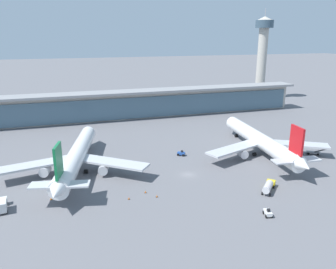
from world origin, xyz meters
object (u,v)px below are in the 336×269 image
object	(u,v)px
safety_cone_delta	(146,192)
airliner_centre_stand	(261,141)
airliner_left_stand	(76,157)
service_truck_at_far_stand_blue	(181,153)
safety_cone_alpha	(157,196)
service_truck_near_nose_yellow	(269,186)
service_truck_under_wing_white	(268,213)
service_truck_on_taxiway_white	(2,204)
control_tower	(262,51)
safety_cone_charlie	(51,199)
service_truck_mid_apron_grey	(314,152)
safety_cone_bravo	(129,198)

from	to	relation	value
safety_cone_delta	airliner_centre_stand	bearing A→B (deg)	20.35
airliner_left_stand	service_truck_at_far_stand_blue	xyz separation A→B (m)	(38.18, 3.87, -4.39)
airliner_centre_stand	service_truck_at_far_stand_blue	distance (m)	30.45
safety_cone_alpha	airliner_centre_stand	bearing A→B (deg)	24.87
service_truck_near_nose_yellow	service_truck_at_far_stand_blue	xyz separation A→B (m)	(-13.56, 36.08, -0.83)
service_truck_under_wing_white	service_truck_on_taxiway_white	bearing A→B (deg)	159.65
service_truck_near_nose_yellow	safety_cone_delta	size ratio (longest dim) A/B	10.97
control_tower	safety_cone_charlie	distance (m)	183.61
service_truck_under_wing_white	safety_cone_alpha	xyz separation A→B (m)	(-23.59, 18.35, -0.56)
service_truck_on_taxiway_white	service_truck_at_far_stand_blue	size ratio (longest dim) A/B	2.26
service_truck_mid_apron_grey	service_truck_at_far_stand_blue	xyz separation A→B (m)	(-48.25, 14.38, 0.07)
service_truck_near_nose_yellow	safety_cone_delta	distance (m)	35.54
safety_cone_delta	control_tower	bearing A→B (deg)	46.37
service_truck_under_wing_white	safety_cone_bravo	xyz separation A→B (m)	(-31.31, 19.43, -0.56)
airliner_left_stand	control_tower	distance (m)	165.48
airliner_centre_stand	control_tower	size ratio (longest dim) A/B	1.04
service_truck_under_wing_white	service_truck_on_taxiway_white	distance (m)	67.87
service_truck_near_nose_yellow	control_tower	xyz separation A→B (m)	(79.44, 129.15, 31.40)
control_tower	safety_cone_bravo	bearing A→B (deg)	-134.37
airliner_left_stand	service_truck_mid_apron_grey	distance (m)	87.18
safety_cone_alpha	safety_cone_charlie	distance (m)	29.15
safety_cone_delta	service_truck_near_nose_yellow	bearing A→B (deg)	-16.52
control_tower	safety_cone_delta	bearing A→B (deg)	-133.63
service_truck_on_taxiway_white	safety_cone_delta	bearing A→B (deg)	-2.66
airliner_left_stand	service_truck_mid_apron_grey	bearing A→B (deg)	-6.93
service_truck_under_wing_white	safety_cone_alpha	bearing A→B (deg)	142.11
control_tower	safety_cone_delta	xyz separation A→B (m)	(-113.50, -119.05, -32.79)
service_truck_at_far_stand_blue	safety_cone_alpha	size ratio (longest dim) A/B	4.74
control_tower	airliner_left_stand	bearing A→B (deg)	-143.54
service_truck_at_far_stand_blue	service_truck_under_wing_white	bearing A→B (deg)	-83.46
control_tower	airliner_centre_stand	bearing A→B (deg)	-122.39
service_truck_mid_apron_grey	safety_cone_delta	size ratio (longest dim) A/B	8.83
service_truck_mid_apron_grey	service_truck_at_far_stand_blue	bearing A→B (deg)	163.40
control_tower	safety_cone_delta	size ratio (longest dim) A/B	86.36
service_truck_at_far_stand_blue	control_tower	distance (m)	135.46
safety_cone_bravo	service_truck_near_nose_yellow	bearing A→B (deg)	-11.04
service_truck_at_far_stand_blue	service_truck_near_nose_yellow	bearing A→B (deg)	-69.40
safety_cone_delta	service_truck_at_far_stand_blue	bearing A→B (deg)	51.73
service_truck_under_wing_white	service_truck_mid_apron_grey	xyz separation A→B (m)	(42.76, 33.44, -0.07)
service_truck_near_nose_yellow	service_truck_on_taxiway_white	bearing A→B (deg)	170.62
service_truck_mid_apron_grey	control_tower	world-z (taller)	control_tower
safety_cone_alpha	service_truck_at_far_stand_blue	bearing A→B (deg)	58.44
airliner_left_stand	service_truck_near_nose_yellow	size ratio (longest dim) A/B	8.08
safety_cone_charlie	airliner_centre_stand	bearing A→B (deg)	10.83
airliner_centre_stand	service_truck_under_wing_white	bearing A→B (deg)	-120.46
service_truck_under_wing_white	safety_cone_delta	xyz separation A→B (m)	(-25.98, 21.85, -0.56)
airliner_left_stand	service_truck_mid_apron_grey	xyz separation A→B (m)	(86.43, -10.51, -4.45)
service_truck_under_wing_white	service_truck_mid_apron_grey	world-z (taller)	service_truck_mid_apron_grey
service_truck_on_taxiway_white	safety_cone_charlie	bearing A→B (deg)	10.69
safety_cone_delta	safety_cone_alpha	bearing A→B (deg)	-55.60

